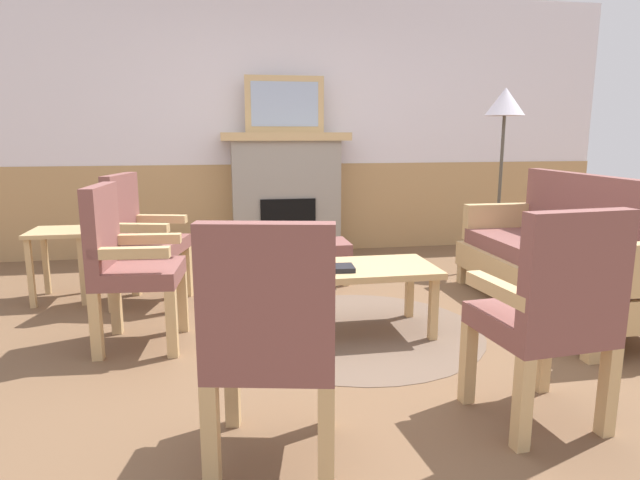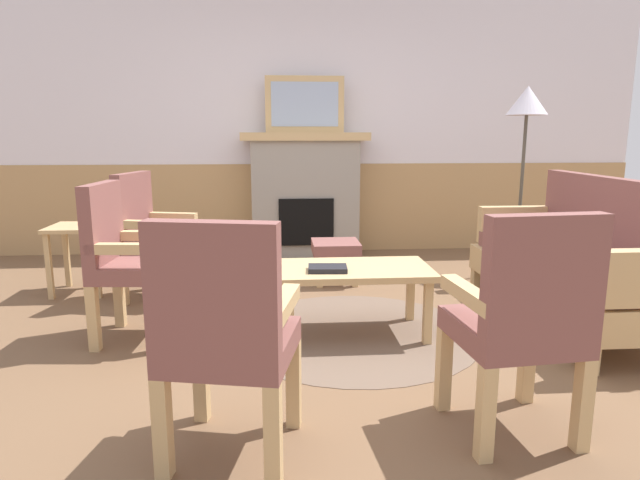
% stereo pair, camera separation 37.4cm
% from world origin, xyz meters
% --- Properties ---
extents(ground_plane, '(14.00, 14.00, 0.00)m').
position_xyz_m(ground_plane, '(0.00, 0.00, 0.00)').
color(ground_plane, brown).
extents(wall_back, '(7.20, 0.14, 2.70)m').
position_xyz_m(wall_back, '(0.00, 2.60, 1.31)').
color(wall_back, white).
rests_on(wall_back, ground_plane).
extents(fireplace, '(1.30, 0.44, 1.28)m').
position_xyz_m(fireplace, '(0.00, 2.35, 0.65)').
color(fireplace, gray).
rests_on(fireplace, ground_plane).
extents(framed_picture, '(0.80, 0.04, 0.56)m').
position_xyz_m(framed_picture, '(0.00, 2.35, 1.56)').
color(framed_picture, tan).
rests_on(framed_picture, fireplace).
extents(couch, '(0.70, 1.80, 0.98)m').
position_xyz_m(couch, '(1.72, 0.15, 0.40)').
color(couch, tan).
rests_on(couch, ground_plane).
extents(coffee_table, '(0.96, 0.56, 0.44)m').
position_xyz_m(coffee_table, '(0.20, 0.01, 0.39)').
color(coffee_table, tan).
rests_on(coffee_table, ground_plane).
extents(round_rug, '(1.61, 1.61, 0.01)m').
position_xyz_m(round_rug, '(0.20, 0.01, 0.00)').
color(round_rug, brown).
rests_on(round_rug, ground_plane).
extents(book_on_table, '(0.25, 0.18, 0.03)m').
position_xyz_m(book_on_table, '(0.01, -0.08, 0.46)').
color(book_on_table, black).
rests_on(book_on_table, coffee_table).
extents(footstool, '(0.40, 0.40, 0.36)m').
position_xyz_m(footstool, '(0.20, 1.23, 0.28)').
color(footstool, tan).
rests_on(footstool, ground_plane).
extents(armchair_near_fireplace, '(0.52, 0.52, 0.98)m').
position_xyz_m(armchair_near_fireplace, '(-1.23, 0.04, 0.54)').
color(armchair_near_fireplace, tan).
rests_on(armchair_near_fireplace, ground_plane).
extents(armchair_by_window_left, '(0.58, 0.58, 0.98)m').
position_xyz_m(armchair_by_window_left, '(-1.27, 0.88, 0.54)').
color(armchair_by_window_left, tan).
rests_on(armchair_by_window_left, ground_plane).
extents(armchair_front_left, '(0.57, 0.57, 0.98)m').
position_xyz_m(armchair_front_left, '(-0.49, -1.34, 0.54)').
color(armchair_front_left, tan).
rests_on(armchair_front_left, ground_plane).
extents(armchair_front_center, '(0.52, 0.52, 0.98)m').
position_xyz_m(armchair_front_center, '(0.71, -1.27, 0.54)').
color(armchair_front_center, tan).
rests_on(armchair_front_center, ground_plane).
extents(side_table, '(0.44, 0.44, 0.55)m').
position_xyz_m(side_table, '(-1.88, 1.10, 0.43)').
color(side_table, tan).
rests_on(side_table, ground_plane).
extents(floor_lamp_by_couch, '(0.36, 0.36, 1.68)m').
position_xyz_m(floor_lamp_by_couch, '(1.91, 1.45, 1.45)').
color(floor_lamp_by_couch, '#332D28').
rests_on(floor_lamp_by_couch, ground_plane).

